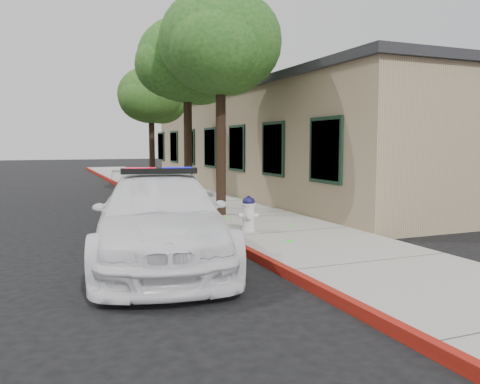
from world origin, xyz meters
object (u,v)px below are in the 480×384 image
street_tree_mid (188,64)px  street_tree_far (152,98)px  police_car (160,218)px  fire_hydrant (249,213)px  clapboard_building (295,143)px  street_tree_near (221,47)px

street_tree_mid → street_tree_far: (0.01, 5.12, -0.56)m
police_car → fire_hydrant: 2.84m
fire_hydrant → clapboard_building: bearing=71.1°
police_car → street_tree_mid: (2.29, 5.99, 3.70)m
clapboard_building → street_tree_mid: street_tree_mid is taller
police_car → street_tree_far: street_tree_far is taller
clapboard_building → street_tree_mid: bearing=-145.2°
police_car → street_tree_near: 6.34m
clapboard_building → fire_hydrant: size_ratio=26.29×
street_tree_far → clapboard_building: bearing=-9.3°
clapboard_building → fire_hydrant: 10.54m
clapboard_building → street_tree_far: street_tree_far is taller
clapboard_building → fire_hydrant: clapboard_building is taller
police_car → clapboard_building: bearing=61.0°
clapboard_building → street_tree_mid: (-5.97, -4.15, 2.37)m
street_tree_far → street_tree_near: bearing=-86.7°
street_tree_mid → street_tree_far: 5.15m
police_car → fire_hydrant: size_ratio=7.23×
clapboard_building → police_car: size_ratio=3.64×
police_car → fire_hydrant: bearing=43.1°
police_car → street_tree_mid: bearing=79.3°
fire_hydrant → street_tree_far: 10.16m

